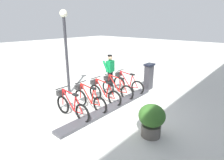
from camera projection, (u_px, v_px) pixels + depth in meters
ground_plane at (111, 108)px, 6.96m from camera, size 60.00×60.00×0.00m
dock_rail_base at (111, 107)px, 6.95m from camera, size 0.44×4.84×0.10m
payment_kiosk at (149, 76)px, 8.84m from camera, size 0.36×0.52×1.28m
bike_docked_0 at (127, 83)px, 8.53m from camera, size 1.72×0.54×1.02m
bike_docked_1 at (116, 88)px, 7.95m from camera, size 1.72×0.54×1.02m
bike_docked_2 at (103, 93)px, 7.37m from camera, size 1.72×0.54×1.02m
bike_docked_3 at (88, 99)px, 6.79m from camera, size 1.72×0.54×1.02m
bike_docked_4 at (71, 106)px, 6.21m from camera, size 1.72×0.54×1.02m
worker_near_rack at (110, 70)px, 9.01m from camera, size 0.49×0.66×1.66m
lamp_post at (65, 40)px, 7.71m from camera, size 0.32×0.32×3.68m
planter_bush at (152, 119)px, 5.13m from camera, size 0.76×0.76×0.97m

